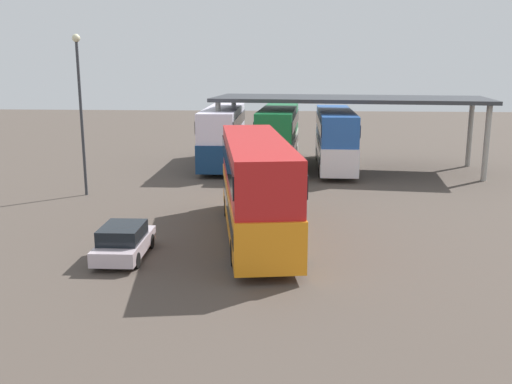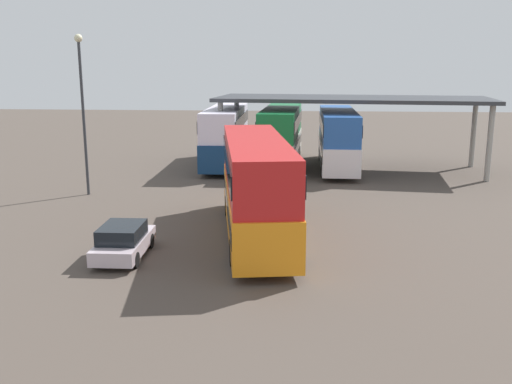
{
  "view_description": "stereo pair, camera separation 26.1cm",
  "coord_description": "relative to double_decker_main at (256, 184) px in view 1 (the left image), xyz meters",
  "views": [
    {
      "loc": [
        1.0,
        -20.64,
        7.45
      ],
      "look_at": [
        -0.53,
        3.27,
        2.0
      ],
      "focal_mm": 40.04,
      "sensor_mm": 36.0,
      "label": 1
    },
    {
      "loc": [
        1.27,
        -20.63,
        7.45
      ],
      "look_at": [
        -0.53,
        3.27,
        2.0
      ],
      "focal_mm": 40.04,
      "sensor_mm": 36.0,
      "label": 2
    }
  ],
  "objects": [
    {
      "name": "double_decker_main",
      "position": [
        0.0,
        0.0,
        0.0
      ],
      "size": [
        4.21,
        11.77,
        4.29
      ],
      "rotation": [
        0.0,
        0.0,
        1.72
      ],
      "color": "orange",
      "rests_on": "ground_plane"
    },
    {
      "name": "double_decker_far_right",
      "position": [
        4.58,
        16.9,
        -0.08
      ],
      "size": [
        2.56,
        11.04,
        4.15
      ],
      "rotation": [
        0.0,
        0.0,
        1.56
      ],
      "color": "white",
      "rests_on": "ground_plane"
    },
    {
      "name": "double_decker_near_canopy",
      "position": [
        -3.56,
        17.57,
        -0.03
      ],
      "size": [
        2.64,
        10.85,
        4.24
      ],
      "rotation": [
        0.0,
        0.0,
        1.58
      ],
      "color": "navy",
      "rests_on": "ground_plane"
    },
    {
      "name": "double_decker_mid_row",
      "position": [
        0.52,
        17.7,
        -0.03
      ],
      "size": [
        3.0,
        11.13,
        4.25
      ],
      "rotation": [
        0.0,
        0.0,
        1.53
      ],
      "color": "silver",
      "rests_on": "ground_plane"
    },
    {
      "name": "parked_hatchback",
      "position": [
        -4.94,
        -3.15,
        -1.68
      ],
      "size": [
        1.74,
        3.79,
        1.35
      ],
      "rotation": [
        0.0,
        0.0,
        1.59
      ],
      "color": "#C4B3BD",
      "rests_on": "ground_plane"
    },
    {
      "name": "lamppost_tall",
      "position": [
        -10.27,
        7.41,
        3.19
      ],
      "size": [
        0.44,
        0.44,
        8.97
      ],
      "color": "#33353A",
      "rests_on": "ground_plane"
    },
    {
      "name": "depot_canopy",
      "position": [
        5.44,
        16.53,
        2.43
      ],
      "size": [
        19.25,
        8.34,
        5.1
      ],
      "rotation": [
        0.0,
        0.0,
        -0.1
      ],
      "color": "#33353A",
      "rests_on": "ground_plane"
    },
    {
      "name": "ground_plane",
      "position": [
        0.53,
        -3.28,
        -2.35
      ],
      "size": [
        140.0,
        140.0,
        0.0
      ],
      "primitive_type": "plane",
      "color": "#4E443C"
    }
  ]
}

